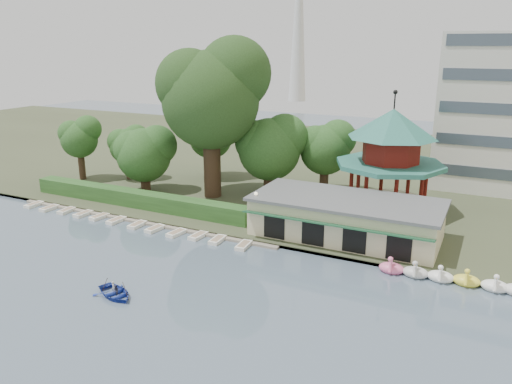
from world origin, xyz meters
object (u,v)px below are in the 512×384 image
Objects in this scene: pavilion at (391,150)px; big_tree at (212,92)px; dock at (140,220)px; rowboat_with_passengers at (115,290)px; boathouse at (346,217)px.

big_tree is (-20.84, -3.81, 5.94)m from pavilion.
pavilion is 22.00m from big_tree.
dock is 1.74× the size of big_tree.
dock is at bearing -106.04° from big_tree.
rowboat_with_passengers is at bearing -57.48° from dock.
boathouse is at bearing -101.28° from pavilion.
dock is 29.14m from pavilion.
dock is 17.55m from big_tree.
big_tree reaches higher than boathouse.
big_tree is at bearing 161.74° from boathouse.
dock is 17.33m from rowboat_with_passengers.
pavilion reaches higher than dock.
boathouse is 23.24m from rowboat_with_passengers.
boathouse is (22.00, 4.77, 2.25)m from dock.
pavilion reaches higher than rowboat_with_passengers.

